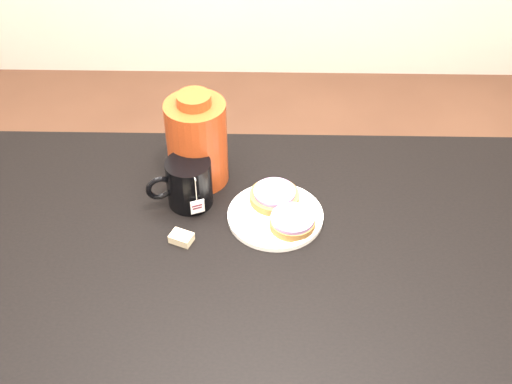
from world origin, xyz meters
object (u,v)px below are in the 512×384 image
Objects in this scene: table at (259,299)px; bagel_back at (274,196)px; bagel_front at (292,222)px; bagel_package at (197,141)px; mug at (188,183)px; teabag_pouch at (181,238)px; plate at (275,215)px.

table is 0.22m from bagel_back.
bagel_package reaches higher than bagel_front.
bagel_package is at bearing 58.03° from mug.
table is 31.11× the size of teabag_pouch.
table is at bearing -63.48° from bagel_package.
plate is 0.24m from bagel_package.
teabag_pouch is 0.22m from bagel_package.
teabag_pouch is 0.20× the size of bagel_package.
bagel_front is 0.77× the size of mug.
table is 0.18m from plate.
bagel_package is at bearing 141.37° from bagel_front.
mug is 0.13m from teabag_pouch.
bagel_front is (0.04, -0.08, 0.00)m from bagel_back.
bagel_package is (-0.17, 0.13, 0.10)m from plate.
bagel_back is 0.74× the size of mug.
plate is at bearing -86.99° from bagel_back.
bagel_front is at bearing -65.22° from bagel_back.
mug is at bearing -99.85° from bagel_package.
bagel_back is 0.51× the size of bagel_package.
teabag_pouch is (-0.19, -0.07, 0.00)m from plate.
mug reaches higher than teabag_pouch.
table is 12.39× the size of bagel_back.
mug is (-0.19, 0.05, 0.05)m from plate.
mug is at bearing 127.93° from table.
bagel_back is (-0.00, 0.04, 0.02)m from plate.
plate is at bearing -36.85° from bagel_package.
plate is at bearing 78.14° from table.
teabag_pouch is (-0.23, -0.04, -0.02)m from bagel_front.
mug reaches higher than bagel_back.
table is 0.37m from bagel_package.
teabag_pouch reaches higher than table.
table is at bearing -26.33° from teabag_pouch.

